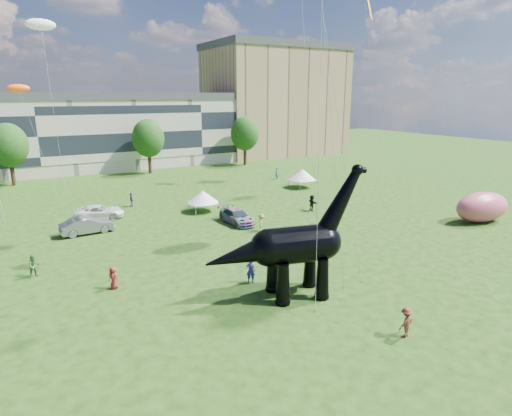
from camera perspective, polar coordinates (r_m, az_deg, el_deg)
ground at (r=24.27m, az=4.20°, el=-16.62°), size 220.00×220.00×0.00m
terrace_row at (r=79.44m, az=-27.30°, el=8.39°), size 78.00×11.00×12.00m
apartment_block at (r=97.03m, az=2.51°, el=13.83°), size 28.00×18.00×22.00m
tree_mid_left at (r=70.36m, az=-30.17°, el=7.66°), size 5.20×5.20×9.44m
tree_mid_right at (r=73.08m, az=-14.20°, el=9.38°), size 5.20×5.20×9.44m
tree_far_right at (r=79.84m, az=-1.51°, el=10.24°), size 5.20×5.20×9.44m
dinosaur_sculpture at (r=27.26m, az=4.68°, el=-5.27°), size 10.73×4.07×8.76m
car_grey at (r=43.20m, az=-21.61°, el=-2.18°), size 4.91×1.97×1.59m
car_white at (r=48.10m, az=-20.16°, el=-0.49°), size 5.46×3.52×1.40m
car_dark at (r=43.41m, az=-2.57°, el=-1.15°), size 2.35×5.06×1.43m
gazebo_near at (r=48.00m, az=-7.11°, el=1.49°), size 3.71×3.71×2.39m
gazebo_far at (r=60.55m, az=6.20°, el=4.45°), size 3.81×3.81×2.62m
inflatable_pink at (r=49.49m, az=27.91°, el=0.11°), size 6.62×4.00×3.11m
visitors at (r=37.43m, az=-10.24°, el=-3.75°), size 48.47×41.90×1.90m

